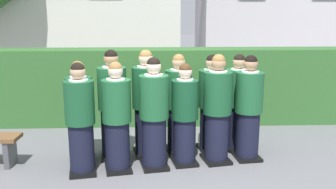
{
  "coord_description": "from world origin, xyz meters",
  "views": [
    {
      "loc": [
        -0.23,
        -5.44,
        2.33
      ],
      "look_at": [
        0.0,
        0.25,
        1.05
      ],
      "focal_mm": 40.55,
      "sensor_mm": 36.0,
      "label": 1
    }
  ],
  "objects_px": {
    "student_rear_row_2": "(146,106)",
    "student_rear_row_3": "(178,106)",
    "student_front_row_1": "(117,120)",
    "student_rear_row_4": "(211,106)",
    "student_front_row_2": "(154,116)",
    "student_front_row_4": "(217,112)",
    "student_rear_row_1": "(113,107)",
    "student_front_row_5": "(249,110)",
    "student_front_row_3": "(185,117)",
    "student_front_row_0": "(80,122)",
    "student_rear_row_5": "(238,104)",
    "student_rear_row_0": "(80,114)"
  },
  "relations": [
    {
      "from": "student_rear_row_0",
      "to": "student_rear_row_2",
      "type": "height_order",
      "value": "student_rear_row_2"
    },
    {
      "from": "student_front_row_0",
      "to": "student_front_row_3",
      "type": "xyz_separation_m",
      "value": [
        1.51,
        0.29,
        -0.03
      ]
    },
    {
      "from": "student_rear_row_1",
      "to": "student_rear_row_3",
      "type": "height_order",
      "value": "student_rear_row_1"
    },
    {
      "from": "student_rear_row_2",
      "to": "student_rear_row_3",
      "type": "xyz_separation_m",
      "value": [
        0.52,
        0.11,
        -0.04
      ]
    },
    {
      "from": "student_front_row_2",
      "to": "student_rear_row_4",
      "type": "xyz_separation_m",
      "value": [
        0.95,
        0.67,
        -0.02
      ]
    },
    {
      "from": "student_front_row_0",
      "to": "student_front_row_2",
      "type": "xyz_separation_m",
      "value": [
        1.05,
        0.17,
        0.02
      ]
    },
    {
      "from": "student_rear_row_0",
      "to": "student_front_row_3",
      "type": "bearing_deg",
      "value": -7.55
    },
    {
      "from": "student_rear_row_2",
      "to": "student_front_row_4",
      "type": "bearing_deg",
      "value": -16.91
    },
    {
      "from": "student_front_row_3",
      "to": "student_rear_row_1",
      "type": "relative_size",
      "value": 0.9
    },
    {
      "from": "student_front_row_3",
      "to": "student_front_row_4",
      "type": "distance_m",
      "value": 0.51
    },
    {
      "from": "student_front_row_2",
      "to": "student_front_row_1",
      "type": "bearing_deg",
      "value": -170.76
    },
    {
      "from": "student_front_row_0",
      "to": "student_rear_row_0",
      "type": "distance_m",
      "value": 0.51
    },
    {
      "from": "student_rear_row_1",
      "to": "student_front_row_3",
      "type": "bearing_deg",
      "value": -15.68
    },
    {
      "from": "student_front_row_0",
      "to": "student_front_row_2",
      "type": "bearing_deg",
      "value": 9.03
    },
    {
      "from": "student_front_row_1",
      "to": "student_rear_row_0",
      "type": "distance_m",
      "value": 0.74
    },
    {
      "from": "student_front_row_0",
      "to": "student_front_row_1",
      "type": "bearing_deg",
      "value": 8.81
    },
    {
      "from": "student_front_row_1",
      "to": "student_rear_row_1",
      "type": "distance_m",
      "value": 0.54
    },
    {
      "from": "student_front_row_3",
      "to": "student_rear_row_5",
      "type": "height_order",
      "value": "student_rear_row_5"
    },
    {
      "from": "student_front_row_4",
      "to": "student_rear_row_4",
      "type": "bearing_deg",
      "value": 92.42
    },
    {
      "from": "student_front_row_1",
      "to": "student_rear_row_4",
      "type": "xyz_separation_m",
      "value": [
        1.49,
        0.76,
        0.0
      ]
    },
    {
      "from": "student_front_row_2",
      "to": "student_rear_row_2",
      "type": "height_order",
      "value": "student_rear_row_2"
    },
    {
      "from": "student_front_row_0",
      "to": "student_rear_row_4",
      "type": "relative_size",
      "value": 1.0
    },
    {
      "from": "student_front_row_3",
      "to": "student_rear_row_3",
      "type": "relative_size",
      "value": 0.95
    },
    {
      "from": "student_front_row_0",
      "to": "student_front_row_5",
      "type": "distance_m",
      "value": 2.57
    },
    {
      "from": "student_front_row_2",
      "to": "student_rear_row_1",
      "type": "bearing_deg",
      "value": 146.21
    },
    {
      "from": "student_rear_row_0",
      "to": "student_rear_row_3",
      "type": "relative_size",
      "value": 0.96
    },
    {
      "from": "student_front_row_0",
      "to": "student_front_row_3",
      "type": "relative_size",
      "value": 1.04
    },
    {
      "from": "student_front_row_0",
      "to": "student_rear_row_5",
      "type": "distance_m",
      "value": 2.61
    },
    {
      "from": "student_front_row_5",
      "to": "student_rear_row_4",
      "type": "bearing_deg",
      "value": 144.24
    },
    {
      "from": "student_front_row_5",
      "to": "student_rear_row_2",
      "type": "bearing_deg",
      "value": 171.85
    },
    {
      "from": "student_rear_row_4",
      "to": "student_front_row_5",
      "type": "bearing_deg",
      "value": -35.76
    },
    {
      "from": "student_front_row_5",
      "to": "student_rear_row_2",
      "type": "height_order",
      "value": "student_rear_row_2"
    },
    {
      "from": "student_front_row_2",
      "to": "student_rear_row_5",
      "type": "bearing_deg",
      "value": 27.58
    },
    {
      "from": "student_front_row_1",
      "to": "student_rear_row_5",
      "type": "xyz_separation_m",
      "value": [
        1.94,
        0.82,
        0.0
      ]
    },
    {
      "from": "student_front_row_0",
      "to": "student_front_row_2",
      "type": "distance_m",
      "value": 1.06
    },
    {
      "from": "student_front_row_1",
      "to": "student_rear_row_3",
      "type": "distance_m",
      "value": 1.18
    },
    {
      "from": "student_front_row_0",
      "to": "student_rear_row_2",
      "type": "xyz_separation_m",
      "value": [
        0.93,
        0.69,
        0.05
      ]
    },
    {
      "from": "student_front_row_3",
      "to": "student_front_row_5",
      "type": "bearing_deg",
      "value": 9.33
    },
    {
      "from": "student_front_row_3",
      "to": "student_front_row_1",
      "type": "bearing_deg",
      "value": -168.17
    },
    {
      "from": "student_front_row_2",
      "to": "student_rear_row_0",
      "type": "relative_size",
      "value": 1.06
    },
    {
      "from": "student_rear_row_4",
      "to": "student_front_row_0",
      "type": "bearing_deg",
      "value": -157.21
    },
    {
      "from": "student_front_row_4",
      "to": "student_rear_row_1",
      "type": "distance_m",
      "value": 1.64
    },
    {
      "from": "student_front_row_3",
      "to": "student_front_row_5",
      "type": "height_order",
      "value": "student_front_row_5"
    },
    {
      "from": "student_front_row_4",
      "to": "student_rear_row_5",
      "type": "height_order",
      "value": "student_front_row_4"
    },
    {
      "from": "student_front_row_2",
      "to": "student_rear_row_0",
      "type": "xyz_separation_m",
      "value": [
        -1.15,
        0.34,
        -0.05
      ]
    },
    {
      "from": "student_rear_row_1",
      "to": "student_rear_row_4",
      "type": "xyz_separation_m",
      "value": [
        1.6,
        0.24,
        -0.05
      ]
    },
    {
      "from": "student_rear_row_0",
      "to": "student_rear_row_5",
      "type": "xyz_separation_m",
      "value": [
        2.55,
        0.4,
        0.02
      ]
    },
    {
      "from": "student_front_row_1",
      "to": "student_front_row_0",
      "type": "bearing_deg",
      "value": -171.19
    },
    {
      "from": "student_front_row_0",
      "to": "student_rear_row_1",
      "type": "relative_size",
      "value": 0.94
    },
    {
      "from": "student_front_row_5",
      "to": "student_rear_row_5",
      "type": "height_order",
      "value": "student_front_row_5"
    }
  ]
}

